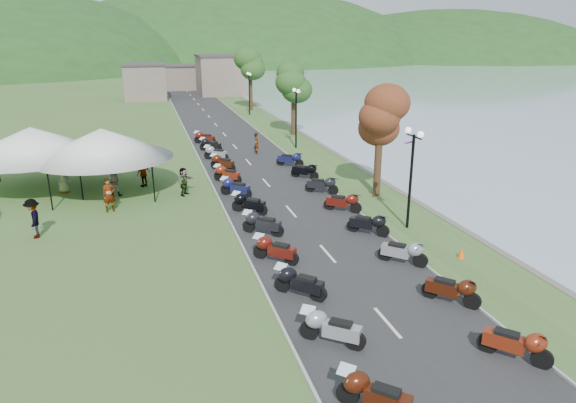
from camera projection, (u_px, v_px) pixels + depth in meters
road at (235, 147)px, 44.95m from camera, size 7.00×120.00×0.02m
hills_backdrop at (161, 61)px, 191.49m from camera, size 360.00×120.00×76.00m
far_building at (175, 78)px, 84.88m from camera, size 18.00×16.00×5.00m
moto_row_left at (261, 224)px, 25.00m from camera, size 2.60×47.92×1.10m
moto_row_right at (384, 237)px, 23.43m from camera, size 2.60×34.25×1.10m
vendor_tent_main at (104, 161)px, 31.34m from camera, size 5.57×5.57×4.00m
vendor_tent_side at (35, 159)px, 31.80m from camera, size 5.74×5.74×4.00m
tree_lakeside at (379, 136)px, 30.28m from camera, size 2.64×2.64×7.33m
pedestrian_a at (111, 212)px, 28.48m from camera, size 0.85×0.74×1.93m
pedestrian_b at (115, 196)px, 31.27m from camera, size 0.97×0.63×1.85m
pedestrian_c at (36, 237)px, 24.85m from camera, size 0.67×1.31×1.95m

